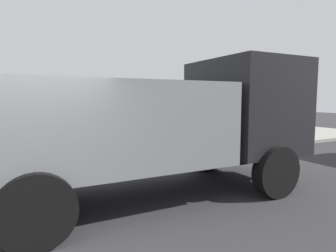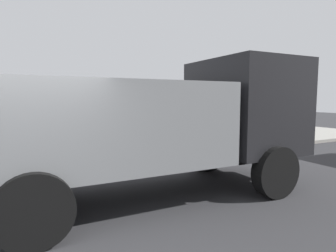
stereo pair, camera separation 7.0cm
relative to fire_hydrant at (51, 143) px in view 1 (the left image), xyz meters
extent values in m
plane|color=#2D2D30|center=(-0.87, -5.64, -0.62)|extent=(80.00, 80.00, 0.00)
cube|color=#99968E|center=(-0.87, 0.86, -0.55)|extent=(36.00, 5.00, 0.15)
cylinder|color=#2D8438|center=(0.00, 0.01, -0.11)|extent=(0.18, 0.18, 0.72)
sphere|color=#2D8438|center=(0.00, 0.01, 0.31)|extent=(0.21, 0.21, 0.21)
cylinder|color=#2D8438|center=(0.00, -0.16, -0.02)|extent=(0.08, 0.15, 0.08)
cylinder|color=#2D8438|center=(0.00, 0.17, -0.02)|extent=(0.08, 0.15, 0.08)
cylinder|color=#2D8438|center=(0.00, -0.16, -0.11)|extent=(0.10, 0.15, 0.10)
torus|color=black|center=(-0.34, -0.31, 0.16)|extent=(1.31, 0.78, 1.26)
cube|color=slate|center=(0.49, -4.54, 0.98)|extent=(4.83, 2.56, 1.60)
cube|color=black|center=(4.09, -4.59, 1.28)|extent=(2.03, 2.53, 2.20)
cube|color=black|center=(1.59, -4.55, 0.05)|extent=(7.01, 0.99, 0.24)
cylinder|color=black|center=(3.91, -3.33, -0.07)|extent=(1.10, 0.31, 1.10)
cylinder|color=black|center=(3.87, -5.83, -0.07)|extent=(1.10, 0.31, 1.10)
cylinder|color=black|center=(-0.69, -3.27, -0.07)|extent=(1.10, 0.31, 1.10)
cylinder|color=black|center=(-0.73, -5.77, -0.07)|extent=(1.10, 0.31, 1.10)
camera|label=1|loc=(-0.87, -9.91, 1.47)|focal=30.13mm
camera|label=2|loc=(-0.80, -9.95, 1.47)|focal=30.13mm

